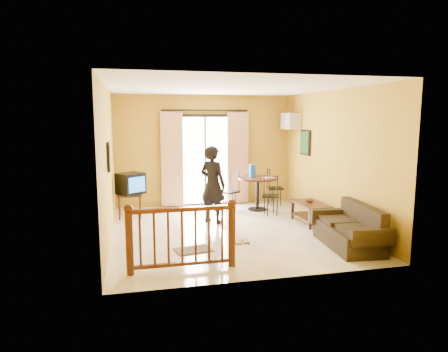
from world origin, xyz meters
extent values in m
plane|color=beige|center=(0.00, 0.00, 0.00)|extent=(5.00, 5.00, 0.00)
plane|color=white|center=(0.00, 0.00, 2.80)|extent=(5.00, 5.00, 0.00)
plane|color=#B78C23|center=(0.00, 2.50, 1.40)|extent=(4.50, 0.00, 4.50)
plane|color=#B78C23|center=(0.00, -2.50, 1.40)|extent=(4.50, 0.00, 4.50)
plane|color=#B78C23|center=(-2.25, 0.00, 1.40)|extent=(0.00, 5.00, 5.00)
plane|color=#B78C23|center=(2.25, 0.00, 1.40)|extent=(0.00, 5.00, 5.00)
cube|color=black|center=(0.00, 2.48, 1.15)|extent=(1.34, 0.03, 2.34)
cube|color=white|center=(0.00, 2.45, 1.15)|extent=(1.20, 0.04, 2.20)
cube|color=black|center=(0.00, 2.43, 1.15)|extent=(0.04, 0.02, 2.20)
cube|color=beige|center=(-0.85, 2.40, 1.20)|extent=(0.55, 0.08, 2.35)
cube|color=beige|center=(0.85, 2.40, 1.20)|extent=(0.55, 0.08, 2.35)
cylinder|color=black|center=(0.00, 2.40, 2.42)|extent=(2.20, 0.04, 0.04)
cube|color=black|center=(-1.90, 1.51, 0.53)|extent=(0.54, 0.45, 0.04)
cylinder|color=black|center=(-2.13, 1.33, 0.26)|extent=(0.04, 0.04, 0.53)
cylinder|color=black|center=(-1.67, 1.33, 0.26)|extent=(0.04, 0.04, 0.53)
cylinder|color=black|center=(-2.13, 1.70, 0.26)|extent=(0.04, 0.04, 0.53)
cylinder|color=black|center=(-1.67, 1.70, 0.26)|extent=(0.04, 0.04, 0.53)
cube|color=black|center=(-1.87, 1.51, 0.78)|extent=(0.70, 0.69, 0.47)
cube|color=blue|center=(-1.73, 1.32, 0.78)|extent=(0.35, 0.25, 0.33)
cube|color=black|center=(-2.22, -0.20, 1.55)|extent=(0.04, 0.42, 0.52)
cube|color=#59564D|center=(-2.19, -0.20, 1.55)|extent=(0.01, 0.34, 0.44)
cylinder|color=black|center=(1.14, 1.61, 0.78)|extent=(0.96, 0.96, 0.04)
cylinder|color=black|center=(1.14, 1.61, 0.39)|extent=(0.08, 0.08, 0.78)
cylinder|color=black|center=(1.14, 1.61, 0.01)|extent=(0.47, 0.47, 0.03)
cylinder|color=blue|center=(1.03, 1.71, 0.95)|extent=(0.16, 0.16, 0.31)
cube|color=#F2E6CE|center=(1.39, 1.51, 0.81)|extent=(0.31, 0.23, 0.02)
cube|color=silver|center=(2.10, 1.95, 2.15)|extent=(0.30, 0.60, 0.40)
cube|color=gray|center=(1.95, 1.95, 2.15)|extent=(0.02, 0.56, 0.36)
cube|color=black|center=(2.22, 1.30, 1.65)|extent=(0.04, 0.50, 0.60)
cube|color=black|center=(2.19, 1.30, 1.65)|extent=(0.01, 0.42, 0.52)
cube|color=black|center=(1.85, 0.15, 0.42)|extent=(0.55, 1.00, 0.04)
cube|color=black|center=(1.85, 0.15, 0.13)|extent=(0.51, 0.96, 0.03)
cube|color=black|center=(1.63, -0.30, 0.21)|extent=(0.05, 0.05, 0.42)
cube|color=black|center=(2.07, -0.30, 0.21)|extent=(0.05, 0.05, 0.42)
cube|color=black|center=(1.63, 0.59, 0.21)|extent=(0.05, 0.05, 0.42)
cube|color=black|center=(2.07, 0.59, 0.21)|extent=(0.05, 0.05, 0.42)
imported|color=brown|center=(1.85, 0.22, 0.47)|extent=(0.23, 0.23, 0.06)
cube|color=black|center=(1.80, -1.47, 0.18)|extent=(0.84, 1.49, 0.36)
cube|color=black|center=(2.07, -1.47, 0.49)|extent=(0.28, 1.45, 0.49)
cube|color=black|center=(1.80, -2.17, 0.38)|extent=(0.73, 0.20, 0.27)
cube|color=black|center=(1.80, -0.76, 0.38)|extent=(0.73, 0.20, 0.27)
cube|color=black|center=(1.76, -1.78, 0.39)|extent=(0.54, 0.62, 0.09)
cube|color=black|center=(1.76, -1.15, 0.39)|extent=(0.54, 0.62, 0.09)
imported|color=black|center=(-0.17, 0.69, 0.83)|extent=(0.70, 0.71, 1.65)
cylinder|color=#471E0F|center=(-1.90, -1.90, 0.46)|extent=(0.11, 0.11, 0.92)
cylinder|color=#471E0F|center=(-0.40, -1.90, 0.46)|extent=(0.11, 0.11, 0.92)
sphere|color=#471E0F|center=(-1.90, -1.90, 0.97)|extent=(0.13, 0.13, 0.13)
sphere|color=#471E0F|center=(-0.40, -1.90, 0.97)|extent=(0.13, 0.13, 0.13)
cube|color=#471E0F|center=(-1.15, -1.90, 0.92)|extent=(1.55, 0.08, 0.06)
cube|color=#471E0F|center=(-1.15, -1.90, 0.10)|extent=(1.55, 0.06, 0.05)
cube|color=#514941|center=(-0.86, -1.05, 0.01)|extent=(0.67, 0.51, 0.02)
cube|color=brown|center=(-0.01, -0.82, 0.01)|extent=(0.10, 0.25, 0.03)
cube|color=brown|center=(0.13, -0.82, 0.01)|extent=(0.10, 0.25, 0.03)
camera|label=1|loc=(-1.83, -7.52, 2.23)|focal=32.00mm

